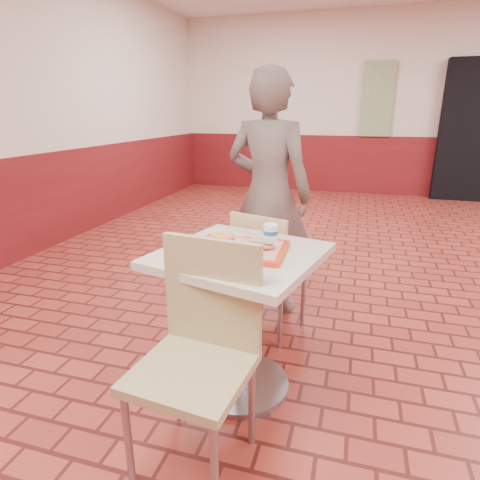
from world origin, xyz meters
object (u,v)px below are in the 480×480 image
(chair_main_back, at_px, (266,269))
(long_john_donut, at_px, (261,245))
(chair_main_front, at_px, (200,344))
(ring_donut, at_px, (223,236))
(main_table, at_px, (240,299))
(serving_tray, at_px, (240,249))
(customer, at_px, (269,195))
(paper_cup, at_px, (271,233))

(chair_main_back, bearing_deg, long_john_donut, 116.96)
(chair_main_front, bearing_deg, ring_donut, 104.43)
(main_table, xyz_separation_m, long_john_donut, (0.10, -0.00, 0.30))
(chair_main_back, distance_m, long_john_donut, 0.67)
(serving_tray, bearing_deg, customer, 94.50)
(main_table, distance_m, customer, 1.04)
(serving_tray, relative_size, ring_donut, 4.01)
(main_table, height_order, serving_tray, serving_tray)
(ring_donut, bearing_deg, serving_tray, -37.18)
(chair_main_back, distance_m, ring_donut, 0.60)
(serving_tray, bearing_deg, paper_cup, 42.07)
(serving_tray, xyz_separation_m, ring_donut, (-0.11, 0.09, 0.03))
(chair_main_front, relative_size, serving_tray, 2.16)
(main_table, bearing_deg, paper_cup, 42.07)
(paper_cup, bearing_deg, long_john_donut, -100.90)
(ring_donut, bearing_deg, chair_main_back, 75.72)
(chair_main_back, height_order, long_john_donut, long_john_donut)
(customer, bearing_deg, main_table, 103.97)
(chair_main_back, xyz_separation_m, long_john_donut, (0.10, -0.56, 0.35))
(chair_main_front, xyz_separation_m, customer, (-0.04, 1.43, 0.33))
(long_john_donut, bearing_deg, customer, 100.44)
(chair_main_back, relative_size, customer, 0.49)
(ring_donut, relative_size, paper_cup, 1.19)
(serving_tray, bearing_deg, chair_main_back, 89.38)
(main_table, height_order, chair_main_front, chair_main_front)
(main_table, distance_m, serving_tray, 0.27)
(chair_main_back, xyz_separation_m, customer, (-0.08, 0.42, 0.39))
(paper_cup, bearing_deg, chair_main_front, -105.88)
(serving_tray, distance_m, ring_donut, 0.15)
(chair_main_front, height_order, customer, customer)
(main_table, relative_size, long_john_donut, 5.37)
(chair_main_front, bearing_deg, customer, 97.72)
(customer, distance_m, ring_donut, 0.89)
(chair_main_front, xyz_separation_m, paper_cup, (0.16, 0.57, 0.32))
(main_table, xyz_separation_m, serving_tray, (-0.00, -0.00, 0.27))
(chair_main_front, xyz_separation_m, ring_donut, (-0.08, 0.54, 0.29))
(ring_donut, relative_size, long_john_donut, 0.76)
(customer, distance_m, paper_cup, 0.89)
(main_table, height_order, customer, customer)
(chair_main_back, xyz_separation_m, serving_tray, (-0.01, -0.56, 0.32))
(serving_tray, height_order, paper_cup, paper_cup)
(main_table, xyz_separation_m, customer, (-0.08, 0.98, 0.34))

